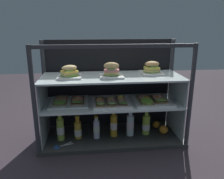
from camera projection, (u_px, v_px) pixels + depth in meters
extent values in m
cube|color=#2F272E|center=(112.00, 139.00, 2.13)|extent=(6.00, 6.00, 0.02)
cube|color=#323332|center=(112.00, 136.00, 2.12)|extent=(1.27, 0.50, 0.04)
cylinder|color=#333338|center=(34.00, 104.00, 1.72)|extent=(0.04, 0.04, 0.90)
cylinder|color=#333338|center=(190.00, 99.00, 1.84)|extent=(0.04, 0.04, 0.90)
cylinder|color=#333338|center=(45.00, 88.00, 2.16)|extent=(0.04, 0.04, 0.90)
cylinder|color=#333338|center=(170.00, 84.00, 2.28)|extent=(0.04, 0.04, 0.90)
cube|color=#333338|center=(115.00, 46.00, 1.66)|extent=(1.24, 0.03, 0.03)
cube|color=black|center=(109.00, 84.00, 2.23)|extent=(1.20, 0.01, 0.86)
cube|color=silver|center=(45.00, 123.00, 2.01)|extent=(0.01, 0.43, 0.31)
cube|color=silver|center=(175.00, 117.00, 2.13)|extent=(0.01, 0.43, 0.31)
cube|color=silver|center=(112.00, 103.00, 2.03)|extent=(1.22, 0.45, 0.01)
cube|color=silver|center=(43.00, 92.00, 1.93)|extent=(0.01, 0.43, 0.23)
cube|color=silver|center=(177.00, 88.00, 2.05)|extent=(0.01, 0.43, 0.23)
cube|color=silver|center=(112.00, 77.00, 1.96)|extent=(1.22, 0.45, 0.01)
cube|color=white|center=(70.00, 77.00, 1.90)|extent=(0.20, 0.20, 0.02)
ellipsoid|color=#619D3A|center=(70.00, 75.00, 1.90)|extent=(0.16, 0.13, 0.01)
cube|color=#DEB876|center=(70.00, 74.00, 1.90)|extent=(0.15, 0.13, 0.02)
cube|color=#F4CC4B|center=(69.00, 71.00, 1.89)|extent=(0.15, 0.13, 0.01)
ellipsoid|color=#89AE4B|center=(69.00, 71.00, 1.85)|extent=(0.08, 0.06, 0.02)
ellipsoid|color=tan|center=(69.00, 68.00, 1.88)|extent=(0.15, 0.13, 0.05)
cube|color=white|center=(111.00, 76.00, 1.92)|extent=(0.20, 0.20, 0.02)
ellipsoid|color=#76A34E|center=(111.00, 74.00, 1.92)|extent=(0.14, 0.12, 0.02)
cube|color=tan|center=(111.00, 73.00, 1.91)|extent=(0.13, 0.08, 0.02)
cube|color=#CF7373|center=(111.00, 71.00, 1.91)|extent=(0.13, 0.08, 0.02)
ellipsoid|color=#588149|center=(112.00, 70.00, 1.88)|extent=(0.08, 0.03, 0.02)
ellipsoid|color=tan|center=(111.00, 66.00, 1.90)|extent=(0.14, 0.08, 0.06)
cube|color=white|center=(152.00, 73.00, 2.04)|extent=(0.20, 0.20, 0.02)
ellipsoid|color=#A1CA63|center=(152.00, 71.00, 2.03)|extent=(0.15, 0.13, 0.02)
cube|color=#DFAA68|center=(152.00, 70.00, 2.03)|extent=(0.13, 0.09, 0.02)
cube|color=#DECF4E|center=(152.00, 68.00, 2.02)|extent=(0.13, 0.09, 0.02)
ellipsoid|color=#6F9E3E|center=(153.00, 67.00, 1.98)|extent=(0.08, 0.03, 0.02)
ellipsoid|color=tan|center=(152.00, 64.00, 2.01)|extent=(0.13, 0.09, 0.05)
cube|color=white|center=(69.00, 102.00, 2.01)|extent=(0.33, 0.32, 0.02)
cube|color=brown|center=(61.00, 100.00, 2.02)|extent=(0.12, 0.25, 0.01)
ellipsoid|color=#74B643|center=(60.00, 102.00, 1.94)|extent=(0.11, 0.13, 0.02)
ellipsoid|color=#E5A183|center=(61.00, 99.00, 2.01)|extent=(0.10, 0.20, 0.01)
cylinder|color=#FBD64B|center=(61.00, 98.00, 2.02)|extent=(0.05, 0.05, 0.02)
cube|color=brown|center=(78.00, 100.00, 2.02)|extent=(0.12, 0.22, 0.01)
ellipsoid|color=#82BE4A|center=(77.00, 102.00, 1.95)|extent=(0.11, 0.12, 0.04)
ellipsoid|color=#F49586|center=(78.00, 99.00, 2.02)|extent=(0.10, 0.18, 0.01)
cylinder|color=yellow|center=(77.00, 99.00, 2.00)|extent=(0.06, 0.06, 0.02)
cube|color=white|center=(111.00, 102.00, 2.00)|extent=(0.33, 0.32, 0.02)
cube|color=brown|center=(100.00, 102.00, 1.97)|extent=(0.08, 0.23, 0.01)
ellipsoid|color=#99C169|center=(101.00, 103.00, 1.90)|extent=(0.08, 0.12, 0.03)
ellipsoid|color=#F29B7D|center=(100.00, 100.00, 1.97)|extent=(0.07, 0.18, 0.01)
cylinder|color=yellow|center=(99.00, 99.00, 1.99)|extent=(0.06, 0.06, 0.03)
cube|color=brown|center=(111.00, 102.00, 1.98)|extent=(0.08, 0.23, 0.01)
ellipsoid|color=#95D271|center=(112.00, 103.00, 1.91)|extent=(0.08, 0.12, 0.04)
ellipsoid|color=#DFA28F|center=(111.00, 100.00, 1.97)|extent=(0.07, 0.18, 0.02)
cylinder|color=yellow|center=(111.00, 98.00, 2.00)|extent=(0.05, 0.05, 0.01)
cube|color=brown|center=(121.00, 101.00, 2.00)|extent=(0.08, 0.24, 0.01)
ellipsoid|color=#659D4A|center=(122.00, 102.00, 1.93)|extent=(0.10, 0.14, 0.03)
ellipsoid|color=#E4A884|center=(121.00, 99.00, 2.00)|extent=(0.07, 0.20, 0.02)
cylinder|color=yellow|center=(121.00, 97.00, 2.02)|extent=(0.06, 0.06, 0.02)
cube|color=white|center=(152.00, 101.00, 2.03)|extent=(0.33, 0.32, 0.02)
cube|color=brown|center=(145.00, 100.00, 2.03)|extent=(0.12, 0.25, 0.02)
ellipsoid|color=#7AB439|center=(147.00, 101.00, 1.95)|extent=(0.11, 0.13, 0.04)
ellipsoid|color=pink|center=(145.00, 98.00, 2.02)|extent=(0.10, 0.20, 0.01)
cylinder|color=orange|center=(146.00, 98.00, 2.01)|extent=(0.05, 0.05, 0.03)
cube|color=brown|center=(159.00, 99.00, 2.05)|extent=(0.12, 0.22, 0.02)
ellipsoid|color=#8DC556|center=(161.00, 100.00, 1.98)|extent=(0.13, 0.13, 0.03)
ellipsoid|color=#ECA28D|center=(159.00, 97.00, 2.04)|extent=(0.10, 0.17, 0.01)
cylinder|color=orange|center=(157.00, 97.00, 2.03)|extent=(0.04, 0.04, 0.01)
cylinder|color=#AFCD4A|center=(60.00, 129.00, 2.00)|extent=(0.06, 0.06, 0.20)
cylinder|color=white|center=(61.00, 130.00, 2.00)|extent=(0.07, 0.07, 0.07)
cylinder|color=#BCD544|center=(60.00, 117.00, 1.97)|extent=(0.03, 0.03, 0.04)
cylinder|color=gold|center=(59.00, 114.00, 1.96)|extent=(0.04, 0.04, 0.02)
cylinder|color=gold|center=(78.00, 130.00, 2.04)|extent=(0.06, 0.06, 0.15)
cylinder|color=white|center=(78.00, 132.00, 2.04)|extent=(0.06, 0.06, 0.06)
cylinder|color=gold|center=(77.00, 120.00, 2.01)|extent=(0.04, 0.04, 0.05)
cylinder|color=gold|center=(77.00, 117.00, 2.00)|extent=(0.04, 0.04, 0.01)
cylinder|color=white|center=(97.00, 129.00, 2.04)|extent=(0.06, 0.06, 0.16)
cylinder|color=white|center=(96.00, 129.00, 2.04)|extent=(0.06, 0.06, 0.06)
cylinder|color=white|center=(96.00, 119.00, 2.01)|extent=(0.03, 0.03, 0.04)
cylinder|color=gold|center=(96.00, 117.00, 2.00)|extent=(0.03, 0.03, 0.01)
cylinder|color=gold|center=(114.00, 126.00, 2.07)|extent=(0.06, 0.06, 0.20)
cylinder|color=white|center=(114.00, 126.00, 2.07)|extent=(0.06, 0.06, 0.07)
cylinder|color=gold|center=(114.00, 113.00, 2.04)|extent=(0.03, 0.03, 0.04)
cylinder|color=white|center=(114.00, 111.00, 2.03)|extent=(0.04, 0.04, 0.01)
cylinder|color=white|center=(130.00, 125.00, 2.09)|extent=(0.07, 0.07, 0.19)
cylinder|color=white|center=(130.00, 125.00, 2.09)|extent=(0.07, 0.07, 0.07)
cylinder|color=white|center=(131.00, 113.00, 2.06)|extent=(0.03, 0.03, 0.05)
cylinder|color=black|center=(131.00, 110.00, 2.05)|extent=(0.04, 0.04, 0.02)
cylinder|color=#AFCB43|center=(146.00, 125.00, 2.12)|extent=(0.07, 0.07, 0.18)
cylinder|color=silver|center=(146.00, 127.00, 2.12)|extent=(0.07, 0.07, 0.06)
cylinder|color=#B5D34F|center=(147.00, 113.00, 2.08)|extent=(0.03, 0.03, 0.05)
cylinder|color=teal|center=(147.00, 110.00, 2.07)|extent=(0.04, 0.04, 0.02)
sphere|color=orange|center=(164.00, 130.00, 2.13)|extent=(0.08, 0.08, 0.08)
sphere|color=orange|center=(156.00, 125.00, 2.25)|extent=(0.07, 0.07, 0.07)
cube|color=silver|center=(66.00, 144.00, 1.95)|extent=(0.09, 0.08, 0.00)
torus|color=#2C4F97|center=(57.00, 148.00, 1.89)|extent=(0.06, 0.06, 0.01)
cube|color=silver|center=(67.00, 145.00, 1.94)|extent=(0.11, 0.04, 0.00)
torus|color=#255CA1|center=(56.00, 147.00, 1.90)|extent=(0.06, 0.06, 0.01)
cylinder|color=silver|center=(62.00, 146.00, 1.92)|extent=(0.01, 0.01, 0.01)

